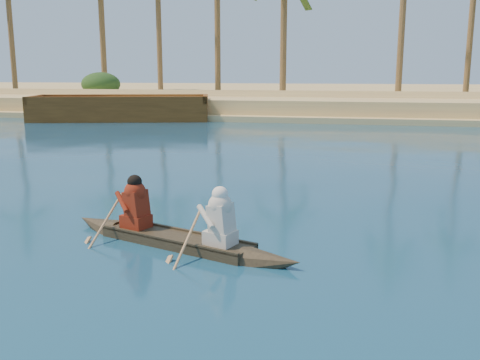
# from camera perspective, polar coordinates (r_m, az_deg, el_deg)

# --- Properties ---
(sandy_embankment) EXTENTS (150.00, 51.00, 1.50)m
(sandy_embankment) POSITION_cam_1_polar(r_m,az_deg,el_deg) (58.50, 1.45, 8.96)
(sandy_embankment) COLOR #E0CB7E
(sandy_embankment) RESTS_ON ground
(palm_grove) EXTENTS (110.00, 14.00, 16.00)m
(palm_grove) POSITION_cam_1_polar(r_m,az_deg,el_deg) (47.06, -1.30, 17.45)
(palm_grove) COLOR #33591F
(palm_grove) RESTS_ON ground
(shrub_cluster) EXTENTS (100.00, 6.00, 2.40)m
(shrub_cluster) POSITION_cam_1_polar(r_m,az_deg,el_deg) (43.45, -2.33, 8.97)
(shrub_cluster) COLOR #1A3C15
(shrub_cluster) RESTS_ON ground
(canoe) EXTENTS (4.94, 2.35, 1.38)m
(canoe) POSITION_cam_1_polar(r_m,az_deg,el_deg) (9.80, -6.83, -5.42)
(canoe) COLOR #3D3421
(canoe) RESTS_ON ground
(barge_mid) EXTENTS (11.82, 6.49, 1.87)m
(barge_mid) POSITION_cam_1_polar(r_m,az_deg,el_deg) (35.87, -12.56, 7.30)
(barge_mid) COLOR brown
(barge_mid) RESTS_ON ground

